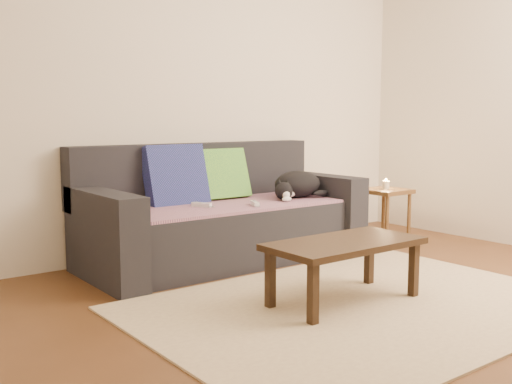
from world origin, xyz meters
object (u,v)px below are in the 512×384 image
Objects in this scene: sofa at (221,220)px; side_table at (385,198)px; cat at (297,185)px; wii_remote_b at (255,204)px; wii_remote_a at (202,205)px; coffee_table at (345,248)px.

sofa reaches higher than side_table.
cat reaches higher than wii_remote_b.
cat is at bearing 172.73° from side_table.
wii_remote_a reaches higher than coffee_table.
side_table is at bearing -64.28° from wii_remote_b.
coffee_table is at bearing 162.47° from wii_remote_a.
cat is 0.56× the size of coffee_table.
cat is at bearing 60.69° from coffee_table.
side_table is (1.55, -0.26, 0.06)m from sofa.
wii_remote_a reaches higher than side_table.
cat is 3.45× the size of wii_remote_b.
sofa is 0.30m from wii_remote_a.
side_table is at bearing 33.64° from coffee_table.
side_table reaches higher than coffee_table.
sofa reaches higher than wii_remote_a.
wii_remote_a is at bearing 175.28° from side_table.
wii_remote_b is at bearing -178.66° from side_table.
side_table is (1.79, -0.15, -0.08)m from wii_remote_a.
side_table is 1.90m from coffee_table.
coffee_table is (0.21, -1.20, -0.13)m from wii_remote_a.
sofa is at bearing -91.68° from wii_remote_a.
side_table is (1.46, 0.03, -0.08)m from wii_remote_b.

